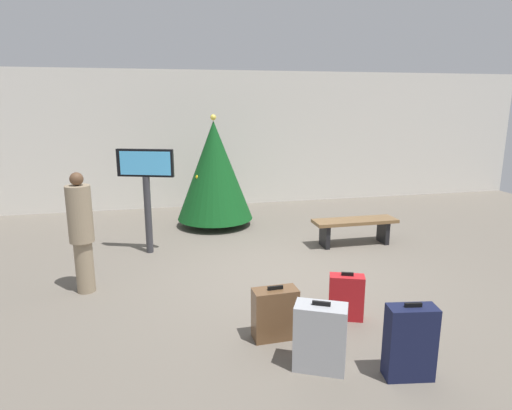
{
  "coord_description": "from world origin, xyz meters",
  "views": [
    {
      "loc": [
        -1.9,
        -6.06,
        2.58
      ],
      "look_at": [
        -0.31,
        0.91,
        0.9
      ],
      "focal_mm": 31.1,
      "sensor_mm": 36.0,
      "label": 1
    }
  ],
  "objects_px": {
    "flight_info_kiosk": "(146,180)",
    "traveller_0": "(81,230)",
    "suitcase_2": "(410,342)",
    "suitcase_0": "(320,337)",
    "waiting_bench": "(355,226)",
    "suitcase_3": "(346,297)",
    "holiday_tree": "(214,170)",
    "suitcase_1": "(275,314)"
  },
  "relations": [
    {
      "from": "traveller_0",
      "to": "suitcase_3",
      "type": "bearing_deg",
      "value": -25.73
    },
    {
      "from": "holiday_tree",
      "to": "suitcase_2",
      "type": "bearing_deg",
      "value": -79.45
    },
    {
      "from": "suitcase_3",
      "to": "flight_info_kiosk",
      "type": "bearing_deg",
      "value": 127.71
    },
    {
      "from": "flight_info_kiosk",
      "to": "holiday_tree",
      "type": "bearing_deg",
      "value": 47.75
    },
    {
      "from": "traveller_0",
      "to": "waiting_bench",
      "type": "bearing_deg",
      "value": 13.46
    },
    {
      "from": "suitcase_0",
      "to": "suitcase_3",
      "type": "distance_m",
      "value": 1.14
    },
    {
      "from": "suitcase_1",
      "to": "suitcase_0",
      "type": "bearing_deg",
      "value": -67.6
    },
    {
      "from": "holiday_tree",
      "to": "suitcase_3",
      "type": "xyz_separation_m",
      "value": [
        0.98,
        -4.51,
        -0.9
      ]
    },
    {
      "from": "flight_info_kiosk",
      "to": "suitcase_0",
      "type": "height_order",
      "value": "flight_info_kiosk"
    },
    {
      "from": "suitcase_0",
      "to": "suitcase_3",
      "type": "relative_size",
      "value": 1.2
    },
    {
      "from": "flight_info_kiosk",
      "to": "traveller_0",
      "type": "height_order",
      "value": "flight_info_kiosk"
    },
    {
      "from": "suitcase_0",
      "to": "suitcase_2",
      "type": "bearing_deg",
      "value": -22.64
    },
    {
      "from": "waiting_bench",
      "to": "suitcase_2",
      "type": "xyz_separation_m",
      "value": [
        -1.24,
        -3.85,
        0.0
      ]
    },
    {
      "from": "waiting_bench",
      "to": "holiday_tree",
      "type": "bearing_deg",
      "value": 140.67
    },
    {
      "from": "waiting_bench",
      "to": "suitcase_3",
      "type": "distance_m",
      "value": 2.94
    },
    {
      "from": "suitcase_1",
      "to": "suitcase_3",
      "type": "xyz_separation_m",
      "value": [
        0.96,
        0.24,
        -0.01
      ]
    },
    {
      "from": "holiday_tree",
      "to": "suitcase_0",
      "type": "relative_size",
      "value": 3.25
    },
    {
      "from": "suitcase_1",
      "to": "suitcase_3",
      "type": "bearing_deg",
      "value": 14.27
    },
    {
      "from": "traveller_0",
      "to": "suitcase_1",
      "type": "bearing_deg",
      "value": -38.58
    },
    {
      "from": "traveller_0",
      "to": "suitcase_2",
      "type": "xyz_separation_m",
      "value": [
        3.28,
        -2.77,
        -0.52
      ]
    },
    {
      "from": "holiday_tree",
      "to": "suitcase_3",
      "type": "relative_size",
      "value": 3.91
    },
    {
      "from": "holiday_tree",
      "to": "flight_info_kiosk",
      "type": "bearing_deg",
      "value": -132.25
    },
    {
      "from": "suitcase_2",
      "to": "suitcase_3",
      "type": "bearing_deg",
      "value": 94.23
    },
    {
      "from": "suitcase_0",
      "to": "traveller_0",
      "type": "bearing_deg",
      "value": 135.7
    },
    {
      "from": "suitcase_2",
      "to": "waiting_bench",
      "type": "bearing_deg",
      "value": 72.12
    },
    {
      "from": "waiting_bench",
      "to": "suitcase_0",
      "type": "distance_m",
      "value": 4.06
    },
    {
      "from": "suitcase_2",
      "to": "suitcase_3",
      "type": "height_order",
      "value": "suitcase_2"
    },
    {
      "from": "suitcase_1",
      "to": "suitcase_2",
      "type": "relative_size",
      "value": 0.8
    },
    {
      "from": "waiting_bench",
      "to": "suitcase_0",
      "type": "bearing_deg",
      "value": -119.76
    },
    {
      "from": "traveller_0",
      "to": "suitcase_0",
      "type": "xyz_separation_m",
      "value": [
        2.5,
        -2.44,
        -0.55
      ]
    },
    {
      "from": "flight_info_kiosk",
      "to": "suitcase_2",
      "type": "xyz_separation_m",
      "value": [
        2.42,
        -4.25,
        -0.91
      ]
    },
    {
      "from": "waiting_bench",
      "to": "suitcase_1",
      "type": "xyz_separation_m",
      "value": [
        -2.29,
        -2.86,
        -0.07
      ]
    },
    {
      "from": "suitcase_1",
      "to": "flight_info_kiosk",
      "type": "bearing_deg",
      "value": 112.89
    },
    {
      "from": "holiday_tree",
      "to": "traveller_0",
      "type": "relative_size",
      "value": 1.39
    },
    {
      "from": "holiday_tree",
      "to": "traveller_0",
      "type": "xyz_separation_m",
      "value": [
        -2.21,
        -2.98,
        -0.29
      ]
    },
    {
      "from": "holiday_tree",
      "to": "suitcase_0",
      "type": "distance_m",
      "value": 5.49
    },
    {
      "from": "flight_info_kiosk",
      "to": "suitcase_3",
      "type": "relative_size",
      "value": 3.04
    },
    {
      "from": "waiting_bench",
      "to": "flight_info_kiosk",
      "type": "bearing_deg",
      "value": 173.76
    },
    {
      "from": "suitcase_2",
      "to": "suitcase_0",
      "type": "bearing_deg",
      "value": 157.36
    },
    {
      "from": "suitcase_0",
      "to": "suitcase_1",
      "type": "xyz_separation_m",
      "value": [
        -0.27,
        0.67,
        -0.05
      ]
    },
    {
      "from": "holiday_tree",
      "to": "waiting_bench",
      "type": "distance_m",
      "value": 3.1
    },
    {
      "from": "waiting_bench",
      "to": "suitcase_2",
      "type": "height_order",
      "value": "suitcase_2"
    }
  ]
}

